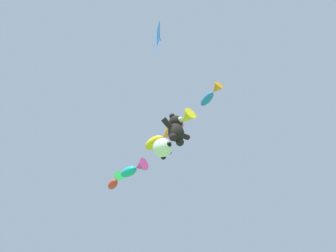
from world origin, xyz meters
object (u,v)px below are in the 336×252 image
object	(u,v)px
teddy_bear_kite	(176,129)
soccer_ball_kite	(163,148)
fish_kite_goldfin	(161,138)
fish_kite_cobalt	(211,94)
fish_kite_magenta	(181,124)
fish_kite_teal	(134,169)
fish_kite_crimson	(115,181)
diamond_kite	(158,35)

from	to	relation	value
teddy_bear_kite	soccer_ball_kite	xyz separation A→B (m)	(-0.52, 0.25, -1.29)
fish_kite_goldfin	fish_kite_cobalt	bearing A→B (deg)	-94.45
soccer_ball_kite	fish_kite_magenta	size ratio (longest dim) A/B	0.35
fish_kite_teal	fish_kite_crimson	distance (m)	2.20
soccer_ball_kite	fish_kite_crimson	world-z (taller)	fish_kite_crimson
fish_kite_magenta	fish_kite_teal	world-z (taller)	fish_kite_magenta
teddy_bear_kite	fish_kite_crimson	distance (m)	9.12
fish_kite_crimson	fish_kite_magenta	bearing A→B (deg)	-93.51
fish_kite_magenta	fish_kite_cobalt	bearing A→B (deg)	-86.82
teddy_bear_kite	fish_kite_cobalt	distance (m)	4.32
fish_kite_cobalt	fish_kite_crimson	bearing A→B (deg)	88.14
fish_kite_magenta	fish_kite_crimson	bearing A→B (deg)	86.49
fish_kite_cobalt	teddy_bear_kite	bearing A→B (deg)	151.37
fish_kite_cobalt	diamond_kite	size ratio (longest dim) A/B	0.59
fish_kite_teal	fish_kite_crimson	world-z (taller)	fish_kite_crimson
teddy_bear_kite	fish_kite_magenta	distance (m)	3.68
fish_kite_goldfin	fish_kite_crimson	xyz separation A→B (m)	(-0.05, 4.87, -0.96)
fish_kite_cobalt	fish_kite_crimson	size ratio (longest dim) A/B	0.87
fish_kite_goldfin	fish_kite_magenta	bearing A→B (deg)	-102.24
fish_kite_teal	diamond_kite	size ratio (longest dim) A/B	0.77
fish_kite_teal	fish_kite_cobalt	bearing A→B (deg)	-92.90
soccer_ball_kite	fish_kite_goldfin	bearing A→B (deg)	49.25
fish_kite_crimson	fish_kite_teal	bearing A→B (deg)	-88.44
teddy_bear_kite	fish_kite_crimson	xyz separation A→B (m)	(2.25, 8.39, 2.78)
fish_kite_goldfin	fish_kite_teal	bearing A→B (deg)	89.78
fish_kite_cobalt	fish_kite_teal	bearing A→B (deg)	87.10
soccer_ball_kite	teddy_bear_kite	bearing A→B (deg)	-25.25
teddy_bear_kite	fish_kite_crimson	bearing A→B (deg)	75.01
fish_kite_crimson	soccer_ball_kite	bearing A→B (deg)	-108.79
fish_kite_magenta	fish_kite_goldfin	bearing A→B (deg)	77.76
soccer_ball_kite	fish_kite_cobalt	xyz separation A→B (m)	(2.46, -1.31, 5.00)
fish_kite_magenta	fish_kite_goldfin	xyz separation A→B (m)	(0.49, 2.24, 0.79)
teddy_bear_kite	fish_kite_goldfin	size ratio (longest dim) A/B	0.65
fish_kite_magenta	fish_kite_crimson	world-z (taller)	fish_kite_magenta
fish_kite_goldfin	fish_kite_crimson	world-z (taller)	fish_kite_goldfin
soccer_ball_kite	fish_kite_teal	xyz separation A→B (m)	(2.83, 5.94, 3.98)
soccer_ball_kite	fish_kite_crimson	bearing A→B (deg)	71.21
fish_kite_magenta	teddy_bear_kite	bearing A→B (deg)	-144.81
teddy_bear_kite	fish_kite_magenta	size ratio (longest dim) A/B	0.69
fish_kite_magenta	diamond_kite	distance (m)	5.03
fish_kite_cobalt	soccer_ball_kite	bearing A→B (deg)	152.07
teddy_bear_kite	fish_kite_teal	xyz separation A→B (m)	(2.31, 6.19, 2.69)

